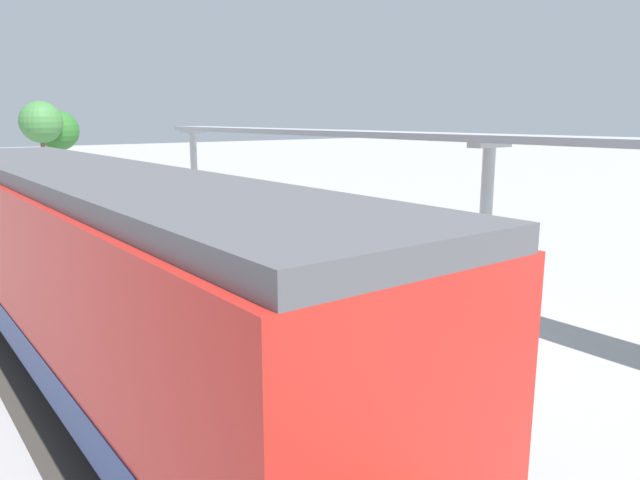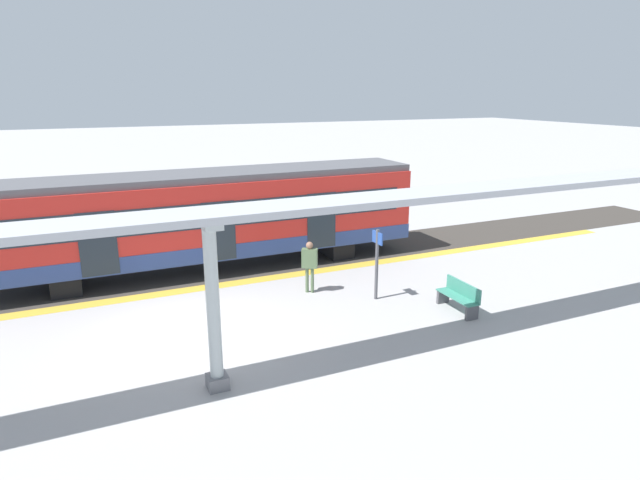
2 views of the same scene
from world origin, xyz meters
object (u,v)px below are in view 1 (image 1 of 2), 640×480
at_px(train_near_carriage, 94,266).
at_px(bench_mid_platform, 262,242).
at_px(canopy_pillar_second, 485,225).
at_px(passenger_waiting_near_edge, 224,257).
at_px(platform_info_sign, 239,229).
at_px(trash_bin, 163,208).
at_px(canopy_pillar_third, 194,175).

height_order(train_near_carriage, bench_mid_platform, train_near_carriage).
distance_m(train_near_carriage, canopy_pillar_second, 8.24).
bearing_deg(train_near_carriage, passenger_waiting_near_edge, 31.92).
distance_m(platform_info_sign, passenger_waiting_near_edge, 2.14).
xyz_separation_m(canopy_pillar_second, trash_bin, (-0.92, 15.95, -1.45)).
xyz_separation_m(trash_bin, platform_info_sign, (-2.15, -10.27, 0.88)).
xyz_separation_m(canopy_pillar_third, passenger_waiting_near_edge, (-4.41, -10.66, -0.85)).
relative_size(bench_mid_platform, platform_info_sign, 0.68).
xyz_separation_m(canopy_pillar_third, platform_info_sign, (-3.06, -9.02, -0.57)).
distance_m(canopy_pillar_third, passenger_waiting_near_edge, 11.57).
relative_size(train_near_carriage, canopy_pillar_second, 3.99).
bearing_deg(passenger_waiting_near_edge, canopy_pillar_third, 67.51).
height_order(canopy_pillar_second, bench_mid_platform, canopy_pillar_second).
relative_size(canopy_pillar_third, platform_info_sign, 1.70).
bearing_deg(trash_bin, bench_mid_platform, -92.42).
bearing_deg(train_near_carriage, canopy_pillar_second, -12.51).
relative_size(platform_info_sign, passenger_waiting_near_edge, 1.32).
bearing_deg(train_near_carriage, platform_info_sign, 38.02).
bearing_deg(bench_mid_platform, platform_info_sign, -135.69).
distance_m(train_near_carriage, trash_bin, 15.92).
height_order(trash_bin, platform_info_sign, platform_info_sign).
bearing_deg(passenger_waiting_near_edge, platform_info_sign, 50.41).
distance_m(canopy_pillar_third, bench_mid_platform, 7.53).
height_order(train_near_carriage, canopy_pillar_second, canopy_pillar_second).
height_order(train_near_carriage, trash_bin, train_near_carriage).
distance_m(bench_mid_platform, platform_info_sign, 2.65).
bearing_deg(passenger_waiting_near_edge, trash_bin, 73.63).
height_order(train_near_carriage, passenger_waiting_near_edge, train_near_carriage).
relative_size(canopy_pillar_second, canopy_pillar_third, 1.00).
height_order(canopy_pillar_second, trash_bin, canopy_pillar_second).
relative_size(canopy_pillar_second, platform_info_sign, 1.70).
distance_m(train_near_carriage, passenger_waiting_near_edge, 4.35).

